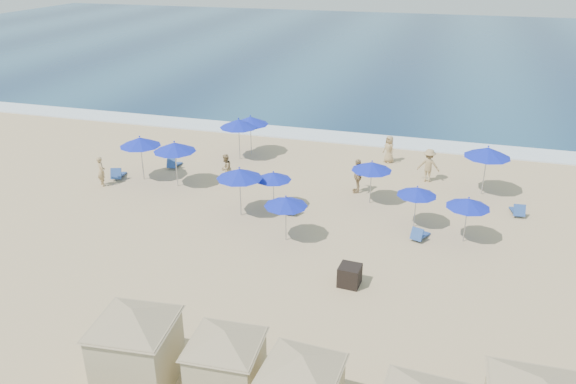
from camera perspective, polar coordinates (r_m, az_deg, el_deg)
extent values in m
plane|color=tan|center=(24.49, 2.21, -5.81)|extent=(160.00, 160.00, 0.00)
cube|color=#0E2C4E|center=(76.81, 12.75, 14.17)|extent=(160.00, 80.00, 0.06)
cube|color=white|center=(38.47, 7.96, 5.29)|extent=(160.00, 2.50, 0.08)
cube|color=black|center=(22.01, 6.28, -8.42)|extent=(0.88, 0.88, 0.82)
cube|color=tan|center=(17.76, -15.05, -15.56)|extent=(2.30, 2.30, 2.11)
cube|color=#988563|center=(17.13, -15.43, -12.81)|extent=(2.42, 2.42, 0.08)
pyramid|color=#988563|center=(16.83, -15.63, -11.36)|extent=(4.61, 4.61, 0.53)
cube|color=tan|center=(16.92, -6.29, -17.58)|extent=(1.99, 1.99, 1.88)
cube|color=#988563|center=(16.31, -6.44, -15.09)|extent=(2.08, 2.08, 0.08)
pyramid|color=#988563|center=(16.02, -6.52, -13.78)|extent=(4.12, 4.12, 0.47)
cube|color=#988563|center=(15.40, 1.41, -17.58)|extent=(2.12, 2.12, 0.08)
pyramid|color=#988563|center=(15.09, 1.43, -16.23)|extent=(4.16, 4.16, 0.48)
pyramid|color=#988563|center=(15.24, 24.43, -16.83)|extent=(4.71, 4.71, 0.54)
cylinder|color=#A5A8AD|center=(32.31, -14.58, 2.95)|extent=(0.05, 0.05, 2.04)
cone|color=#1020B1|center=(31.91, -14.80, 4.98)|extent=(2.26, 2.26, 0.48)
sphere|color=#1020B1|center=(31.82, -14.86, 5.48)|extent=(0.09, 0.09, 0.09)
cylinder|color=#A5A8AD|center=(30.95, -11.27, 2.38)|extent=(0.05, 0.05, 2.07)
cone|color=#1020B1|center=(30.54, -11.45, 4.52)|extent=(2.29, 2.29, 0.49)
sphere|color=#1020B1|center=(30.44, -11.50, 5.05)|extent=(0.09, 0.09, 0.09)
cylinder|color=#A5A8AD|center=(34.48, -4.96, 5.00)|extent=(0.06, 0.06, 2.09)
cone|color=#1020B1|center=(34.11, -5.04, 6.97)|extent=(2.31, 2.31, 0.50)
sphere|color=#1020B1|center=(34.02, -5.05, 7.46)|extent=(0.09, 0.09, 0.09)
cylinder|color=#A5A8AD|center=(27.11, -4.86, -0.44)|extent=(0.05, 0.05, 2.01)
cone|color=#1020B1|center=(26.65, -4.95, 1.89)|extent=(2.22, 2.22, 0.48)
sphere|color=#1020B1|center=(26.54, -4.97, 2.47)|extent=(0.08, 0.08, 0.08)
cylinder|color=#A5A8AD|center=(35.21, -3.79, 5.39)|extent=(0.05, 0.05, 2.03)
cone|color=#1020B1|center=(34.85, -3.84, 7.27)|extent=(2.25, 2.25, 0.48)
sphere|color=#1020B1|center=(34.77, -3.85, 7.73)|extent=(0.09, 0.09, 0.09)
cylinder|color=#A5A8AD|center=(27.77, -1.48, -0.19)|extent=(0.04, 0.04, 1.62)
cone|color=#1020B1|center=(27.40, -1.50, 1.64)|extent=(1.79, 1.79, 0.38)
sphere|color=#1020B1|center=(27.31, -1.50, 2.10)|extent=(0.07, 0.07, 0.07)
cylinder|color=#A5A8AD|center=(24.79, -0.22, -3.13)|extent=(0.05, 0.05, 1.73)
cone|color=#1020B1|center=(24.34, -0.22, -0.97)|extent=(1.92, 1.92, 0.41)
sphere|color=#1020B1|center=(24.24, -0.22, -0.44)|extent=(0.07, 0.07, 0.07)
cylinder|color=#A5A8AD|center=(28.67, 8.39, 0.59)|extent=(0.05, 0.05, 1.84)
cone|color=#1020B1|center=(28.26, 8.52, 2.62)|extent=(2.04, 2.04, 0.44)
sphere|color=#1020B1|center=(28.17, 8.55, 3.12)|extent=(0.08, 0.08, 0.08)
cylinder|color=#A5A8AD|center=(26.64, 12.78, -1.86)|extent=(0.04, 0.04, 1.66)
cone|color=#1020B1|center=(26.24, 12.97, 0.08)|extent=(1.83, 1.83, 0.39)
sphere|color=#1020B1|center=(26.14, 13.02, 0.56)|extent=(0.07, 0.07, 0.07)
cylinder|color=#A5A8AD|center=(31.07, 19.31, 1.63)|extent=(0.06, 0.06, 2.15)
cone|color=#1020B1|center=(30.65, 19.63, 3.84)|extent=(2.38, 2.38, 0.51)
sphere|color=#1020B1|center=(30.55, 19.70, 4.39)|extent=(0.09, 0.09, 0.09)
cylinder|color=#A5A8AD|center=(25.88, 17.57, -3.12)|extent=(0.05, 0.05, 1.73)
cone|color=#1020B1|center=(25.45, 17.85, -1.06)|extent=(1.91, 1.91, 0.41)
sphere|color=#1020B1|center=(25.35, 17.92, -0.55)|extent=(0.07, 0.07, 0.07)
cube|color=#274991|center=(33.29, -16.81, 1.73)|extent=(0.94, 1.37, 0.35)
cube|color=#274991|center=(32.73, -17.09, 1.80)|extent=(0.67, 0.51, 0.61)
cube|color=#274991|center=(34.11, -11.43, 2.81)|extent=(0.69, 1.24, 0.33)
cube|color=#274991|center=(33.59, -11.76, 2.89)|extent=(0.59, 0.39, 0.58)
cube|color=#274991|center=(31.77, -4.56, 1.62)|extent=(0.54, 1.10, 0.30)
cube|color=#274991|center=(31.30, -4.89, 1.69)|extent=(0.52, 0.31, 0.53)
cube|color=#274991|center=(27.76, 0.53, -1.68)|extent=(0.57, 1.16, 0.32)
cube|color=#274991|center=(27.24, 0.28, -1.66)|extent=(0.55, 0.33, 0.56)
cube|color=#274991|center=(26.02, 13.32, -4.22)|extent=(0.86, 1.24, 0.31)
cube|color=#274991|center=(25.52, 12.96, -4.19)|extent=(0.60, 0.46, 0.55)
cube|color=#274991|center=(29.76, 22.23, -1.74)|extent=(0.66, 1.22, 0.32)
cube|color=#274991|center=(29.23, 22.46, -1.73)|extent=(0.58, 0.37, 0.57)
imported|color=tan|center=(32.15, -18.44, 2.02)|extent=(0.73, 0.69, 1.67)
imported|color=tan|center=(31.11, -6.35, 2.38)|extent=(0.68, 0.84, 1.63)
imported|color=tan|center=(29.87, 7.07, 1.65)|extent=(0.70, 1.17, 1.86)
imported|color=tan|center=(32.00, 14.10, 2.65)|extent=(1.25, 0.76, 1.88)
imported|color=tan|center=(34.43, 10.23, 4.31)|extent=(0.97, 0.93, 1.67)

